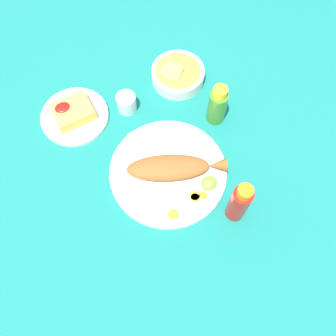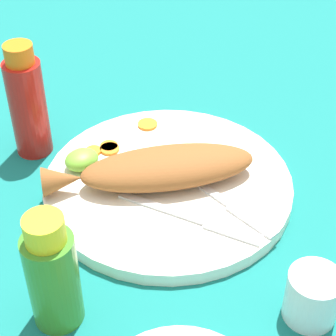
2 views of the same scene
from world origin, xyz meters
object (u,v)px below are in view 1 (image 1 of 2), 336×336
object	(u,v)px
hot_sauce_bottle_green	(217,105)
side_plate_fries	(75,117)
fork_far	(159,145)
guacamole_bowl	(178,75)
salt_cup	(127,104)
fork_near	(145,154)
main_plate	(168,172)
hot_sauce_bottle_red	(239,203)
fried_fish	(172,168)

from	to	relation	value
hot_sauce_bottle_green	side_plate_fries	size ratio (longest dim) A/B	0.71
fork_far	guacamole_bowl	bearing A→B (deg)	-69.80
guacamole_bowl	salt_cup	bearing A→B (deg)	6.98
fork_near	guacamole_bowl	xyz separation A→B (m)	(-0.21, -0.19, 0.00)
main_plate	fork_near	size ratio (longest dim) A/B	1.72
salt_cup	hot_sauce_bottle_red	bearing A→B (deg)	104.17
hot_sauce_bottle_red	fork_near	bearing A→B (deg)	-62.53
fried_fish	guacamole_bowl	distance (m)	0.32
side_plate_fries	hot_sauce_bottle_green	bearing A→B (deg)	151.83
hot_sauce_bottle_green	guacamole_bowl	size ratio (longest dim) A/B	0.87
fork_near	guacamole_bowl	distance (m)	0.28
fried_fish	guacamole_bowl	size ratio (longest dim) A/B	1.66
fork_far	hot_sauce_bottle_green	size ratio (longest dim) A/B	1.20
hot_sauce_bottle_green	main_plate	bearing A→B (deg)	24.33
main_plate	hot_sauce_bottle_green	bearing A→B (deg)	-155.67
hot_sauce_bottle_green	guacamole_bowl	xyz separation A→B (m)	(0.03, -0.17, -0.04)
fork_far	main_plate	bearing A→B (deg)	141.06
main_plate	side_plate_fries	world-z (taller)	main_plate
fork_far	guacamole_bowl	xyz separation A→B (m)	(-0.16, -0.19, 0.00)
fork_far	salt_cup	world-z (taller)	salt_cup
hot_sauce_bottle_green	guacamole_bowl	bearing A→B (deg)	-80.31
hot_sauce_bottle_red	guacamole_bowl	size ratio (longest dim) A/B	1.02
main_plate	fork_far	size ratio (longest dim) A/B	1.89
hot_sauce_bottle_red	guacamole_bowl	world-z (taller)	hot_sauce_bottle_red
main_plate	side_plate_fries	distance (m)	0.33
main_plate	hot_sauce_bottle_green	world-z (taller)	hot_sauce_bottle_green
side_plate_fries	guacamole_bowl	distance (m)	0.34
main_plate	hot_sauce_bottle_green	xyz separation A→B (m)	(-0.21, -0.09, 0.06)
fork_near	hot_sauce_bottle_green	world-z (taller)	hot_sauce_bottle_green
fork_near	fork_far	bearing A→B (deg)	-89.25
hot_sauce_bottle_red	guacamole_bowl	bearing A→B (deg)	-99.69
fried_fish	side_plate_fries	world-z (taller)	fried_fish
fork_near	hot_sauce_bottle_red	xyz separation A→B (m)	(-0.13, 0.26, 0.06)
salt_cup	side_plate_fries	world-z (taller)	salt_cup
guacamole_bowl	hot_sauce_bottle_green	bearing A→B (deg)	99.69
guacamole_bowl	fork_far	bearing A→B (deg)	48.77
main_plate	salt_cup	size ratio (longest dim) A/B	5.45
fried_fish	fork_near	size ratio (longest dim) A/B	1.44
salt_cup	guacamole_bowl	bearing A→B (deg)	-173.02
side_plate_fries	main_plate	bearing A→B (deg)	118.45
fork_near	fork_far	size ratio (longest dim) A/B	1.10
hot_sauce_bottle_green	salt_cup	distance (m)	0.26
fork_near	hot_sauce_bottle_green	distance (m)	0.24
fried_fish	salt_cup	xyz separation A→B (m)	(0.02, -0.25, -0.01)
fried_fish	hot_sauce_bottle_green	world-z (taller)	hot_sauce_bottle_green
fork_near	salt_cup	bearing A→B (deg)	-15.88
fork_near	side_plate_fries	xyz separation A→B (m)	(0.12, -0.21, -0.01)
fork_far	hot_sauce_bottle_green	bearing A→B (deg)	-115.02
fried_fish	salt_cup	bearing A→B (deg)	-61.09
fork_near	hot_sauce_bottle_red	distance (m)	0.29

